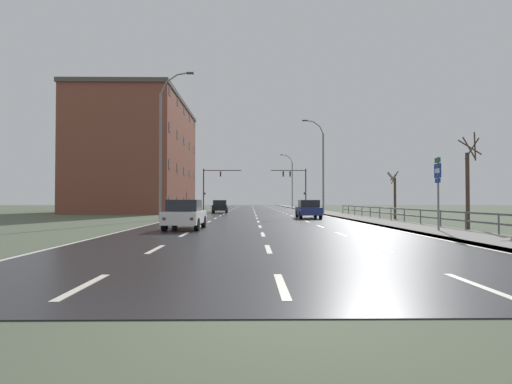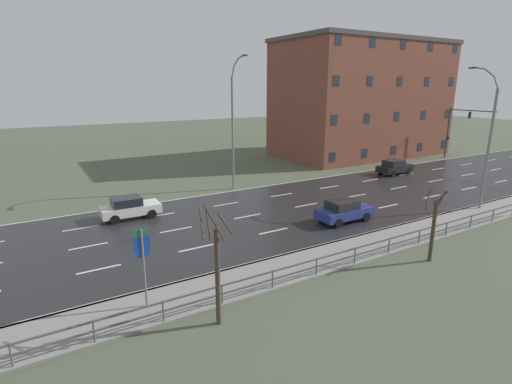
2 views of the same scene
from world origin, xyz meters
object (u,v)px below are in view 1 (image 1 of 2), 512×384
Objects in this scene: street_lamp_distant at (291,182)px; highway_sign at (438,184)px; traffic_signal_right at (297,182)px; street_lamp_midground at (322,168)px; brick_building at (140,157)px; traffic_signal_left at (211,183)px; street_lamp_left_bank at (162,147)px; car_near_right at (308,209)px; car_far_right at (220,206)px; car_distant at (185,214)px.

street_lamp_distant is 2.92× the size of highway_sign.
traffic_signal_right reaches higher than highway_sign.
brick_building reaches higher than street_lamp_midground.
traffic_signal_right is at bearing -7.75° from traffic_signal_left.
car_near_right is at bearing 11.75° from street_lamp_left_bank.
car_near_right is (-3.10, -10.96, -4.38)m from street_lamp_midground.
car_far_right is (-8.61, 15.26, 0.00)m from car_near_right.
car_distant is at bearing -115.86° from street_lamp_midground.
car_distant and car_near_right have the same top height.
street_lamp_left_bank is at bearing -168.35° from car_near_right.
street_lamp_midground is 2.55× the size of car_far_right.
traffic_signal_left is (-13.40, 1.82, -0.07)m from traffic_signal_right.
brick_building is at bearing -164.49° from traffic_signal_right.
highway_sign is at bearing -74.97° from car_near_right.
street_lamp_distant is 17.03m from traffic_signal_right.
traffic_signal_left reaches higher than highway_sign.
street_lamp_midground is 16.57m from traffic_signal_right.
traffic_signal_left is 31.55m from car_near_right.
car_far_right is at bearing -111.84° from street_lamp_distant.
car_distant is at bearing -71.00° from brick_building.
street_lamp_midground reaches higher than traffic_signal_left.
street_lamp_midground is 2.58× the size of car_near_right.
car_distant is (-11.46, -23.64, -4.38)m from street_lamp_midground.
street_lamp_midground reaches higher than car_distant.
car_distant is (2.78, -41.99, -3.51)m from traffic_signal_left.
car_distant is at bearing -91.20° from car_far_right.
highway_sign is at bearing -89.09° from street_lamp_distant.
street_lamp_left_bank is at bearing -137.99° from street_lamp_midground.
street_lamp_left_bank is 33.09m from traffic_signal_right.
traffic_signal_right is 1.55× the size of car_near_right.
street_lamp_distant is 2.55× the size of car_distant.
street_lamp_midground is 1.01× the size of street_lamp_distant.
street_lamp_distant reaches higher than traffic_signal_left.
street_lamp_left_bank is 3.23× the size of highway_sign.
highway_sign reaches higher than car_near_right.
brick_building is (-8.27, 23.74, 1.81)m from street_lamp_left_bank.
traffic_signal_left reaches higher than traffic_signal_right.
street_lamp_midground is 20.04m from street_lamp_left_bank.
street_lamp_midground is 1.63× the size of traffic_signal_left.
car_far_right is (-11.71, -29.22, -4.34)m from street_lamp_distant.
highway_sign is 0.87× the size of car_distant.
street_lamp_distant reaches higher than car_near_right.
street_lamp_midground is at bearing -21.89° from car_far_right.
street_lamp_left_bank is 12.99m from car_near_right.
street_lamp_left_bank is 31.79m from traffic_signal_left.
car_far_right is at bearing -79.80° from traffic_signal_left.
car_near_right is at bearing -105.81° from street_lamp_midground.
street_lamp_left_bank is 1.83× the size of traffic_signal_right.
street_lamp_midground is at bearing -52.19° from traffic_signal_left.
street_lamp_distant reaches higher than highway_sign.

